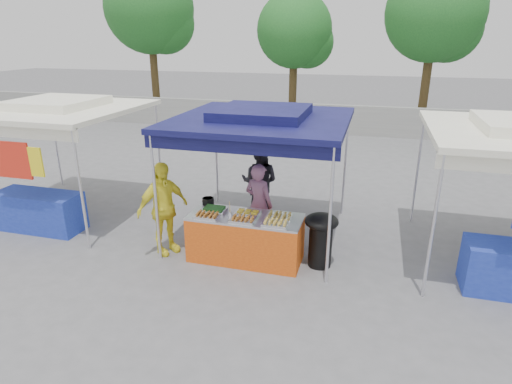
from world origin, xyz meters
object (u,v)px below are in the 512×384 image
(vendor_table, at_px, (246,238))
(customer_person, at_px, (163,209))
(helper_man, at_px, (260,182))
(vendor_woman, at_px, (259,204))
(wok_burner, at_px, (321,235))
(cooking_pot, at_px, (208,201))

(vendor_table, distance_m, customer_person, 1.59)
(vendor_table, bearing_deg, helper_man, 97.19)
(vendor_woman, bearing_deg, vendor_table, 103.79)
(helper_man, distance_m, customer_person, 2.34)
(vendor_table, xyz_separation_m, helper_man, (-0.23, 1.82, 0.43))
(vendor_table, distance_m, wok_burner, 1.33)
(vendor_table, height_order, vendor_woman, vendor_woman)
(cooking_pot, relative_size, wok_burner, 0.22)
(wok_burner, bearing_deg, helper_man, 146.85)
(vendor_table, bearing_deg, cooking_pot, 157.77)
(helper_man, bearing_deg, wok_burner, 134.17)
(helper_man, height_order, customer_person, customer_person)
(cooking_pot, distance_m, customer_person, 0.84)
(wok_burner, relative_size, customer_person, 0.56)
(vendor_woman, distance_m, helper_man, 1.14)
(cooking_pot, relative_size, vendor_woman, 0.14)
(wok_burner, distance_m, customer_person, 2.87)
(cooking_pot, xyz_separation_m, wok_burner, (2.15, -0.20, -0.33))
(wok_burner, relative_size, vendor_woman, 0.61)
(wok_burner, height_order, helper_man, helper_man)
(vendor_table, relative_size, cooking_pot, 9.22)
(cooking_pot, xyz_separation_m, customer_person, (-0.69, -0.47, -0.04))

